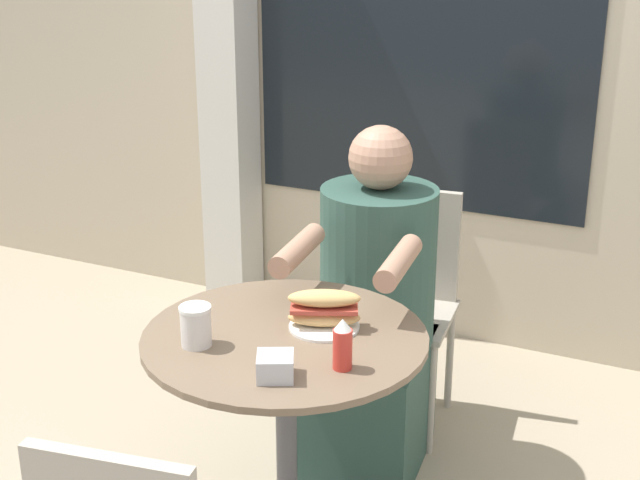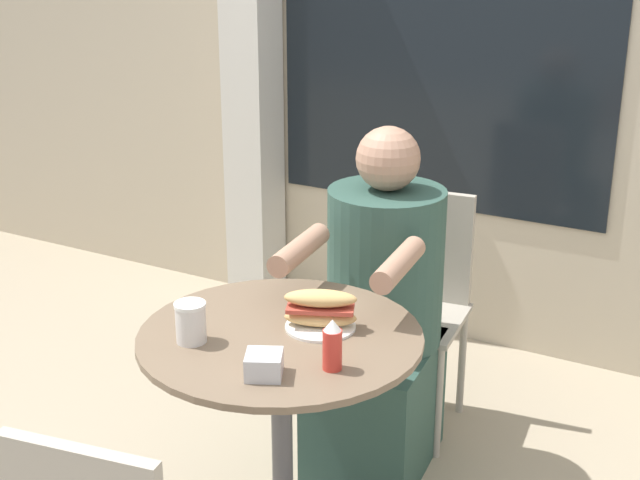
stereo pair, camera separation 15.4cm
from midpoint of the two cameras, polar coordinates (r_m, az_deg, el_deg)
name	(u,v)px [view 2 (the right image)]	position (r m, az deg, el deg)	size (l,w,h in m)	color
storefront_wall	(497,23)	(3.78, 12.46, 13.42)	(8.00, 0.09, 2.80)	#B7A88E
lattice_pillar	(252,58)	(4.11, -3.32, 11.52)	(0.21, 0.21, 2.40)	beige
cafe_table	(281,395)	(2.52, -0.72, -9.94)	(0.78, 0.78, 0.74)	brown
diner_chair	(418,288)	(3.30, 7.60, -3.05)	(0.42, 0.42, 0.87)	#ADA393
seated_diner	(380,328)	(3.00, 5.33, -5.66)	(0.44, 0.71, 1.19)	#2D4C42
sandwich_on_plate	(320,311)	(2.44, 1.84, -4.60)	(0.21, 0.20, 0.11)	white
drink_cup	(191,322)	(2.38, -6.44, -5.27)	(0.09, 0.09, 0.11)	silver
napkin_box	(264,365)	(2.21, -1.60, -8.02)	(0.12, 0.12, 0.06)	silver
condiment_bottle	(332,345)	(2.23, 2.79, -6.77)	(0.05, 0.05, 0.14)	red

